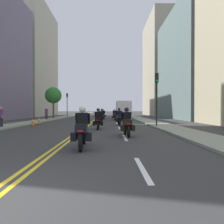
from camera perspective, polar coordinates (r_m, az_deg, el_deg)
ground_plane at (r=51.47m, az=-3.01°, el=-1.01°), size 264.00×264.00×0.00m
sidewalk_left at (r=52.18m, az=-10.52°, el=-0.93°), size 2.26×144.00×0.12m
sidewalk_right at (r=51.65m, az=4.58°, el=-0.94°), size 2.26×144.00×0.12m
centreline_yellow_inner at (r=51.47m, az=-3.14°, el=-1.00°), size 0.12×132.00×0.01m
centreline_yellow_outer at (r=51.46m, az=-2.88°, el=-1.00°), size 0.12×132.00×0.01m
lane_dashes_white at (r=32.45m, az=0.71°, el=-1.97°), size 0.14×56.40×0.01m
building_right_1 at (r=38.62m, az=19.54°, el=11.52°), size 6.14×18.27×17.59m
building_left_2 at (r=54.48m, az=-19.63°, el=12.47°), size 6.20×18.51×25.37m
building_right_2 at (r=59.32m, az=14.20°, el=11.33°), size 9.91×17.23×24.99m
motorcycle_0 at (r=8.41m, az=-7.87°, el=-5.00°), size 0.78×2.31×1.64m
motorcycle_1 at (r=12.10m, az=3.94°, el=-3.28°), size 0.78×2.23×1.63m
motorcycle_2 at (r=16.35m, az=-3.68°, el=-2.31°), size 0.76×2.23×1.61m
motorcycle_3 at (r=20.70m, az=1.91°, el=-1.64°), size 0.78×2.25×1.65m
motorcycle_4 at (r=25.64m, az=-2.75°, el=-1.23°), size 0.78×2.24×1.59m
motorcycle_5 at (r=29.30m, az=0.74°, el=-1.00°), size 0.78×2.17×1.57m
motorcycle_6 at (r=33.68m, az=-2.33°, el=-0.75°), size 0.76×2.26×1.60m
motorcycle_7 at (r=37.99m, az=0.71°, el=-0.59°), size 0.77×2.25×1.66m
traffic_cone_0 at (r=21.11m, az=-20.19°, el=-2.45°), size 0.34×0.34×0.74m
traffic_cone_1 at (r=22.76m, az=-18.74°, el=-2.17°), size 0.37×0.37×0.78m
traffic_light_near at (r=18.98m, az=11.71°, el=5.74°), size 0.28×0.38×4.62m
traffic_light_far at (r=42.60m, az=-11.76°, el=2.94°), size 0.28×0.38×4.65m
pedestrian_0 at (r=19.42m, az=-27.24°, el=-1.18°), size 0.45×0.46×1.73m
pedestrian_1 at (r=32.41m, az=-16.95°, el=-0.35°), size 0.41×0.41×1.82m
street_tree_1 at (r=35.58m, az=-15.25°, el=4.25°), size 2.59×2.59×5.05m
parked_truck at (r=35.16m, az=2.95°, el=0.30°), size 2.20×6.50×2.80m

